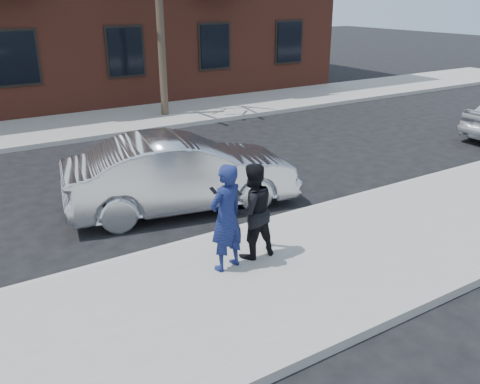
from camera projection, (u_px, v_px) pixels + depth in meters
ground at (194, 300)px, 7.45m from camera, size 100.00×100.00×0.00m
near_sidewalk at (202, 304)px, 7.23m from camera, size 50.00×3.50×0.15m
near_curb at (152, 253)px, 8.65m from camera, size 50.00×0.10×0.15m
far_sidewalk at (33, 131)px, 16.30m from camera, size 50.00×3.50×0.15m
far_curb at (46, 145)px, 14.88m from camera, size 50.00×0.10×0.15m
silver_sedan at (182, 173)px, 10.38m from camera, size 4.95×2.49×1.56m
man_hoodie at (226, 218)px, 7.74m from camera, size 0.71×0.55×1.72m
man_peacoat at (252, 211)px, 8.14m from camera, size 0.80×0.64×1.60m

